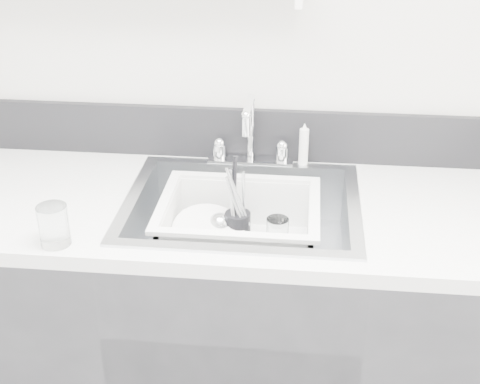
# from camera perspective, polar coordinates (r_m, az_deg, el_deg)

# --- Properties ---
(counter_run) EXTENTS (3.20, 0.62, 0.92)m
(counter_run) POSITION_cam_1_polar(r_m,az_deg,el_deg) (2.08, 0.15, -12.18)
(counter_run) COLOR #28282C
(counter_run) RESTS_ON ground
(backsplash) EXTENTS (3.20, 0.02, 0.16)m
(backsplash) POSITION_cam_1_polar(r_m,az_deg,el_deg) (2.05, 1.01, 4.96)
(backsplash) COLOR black
(backsplash) RESTS_ON counter_run
(sink) EXTENTS (0.64, 0.52, 0.20)m
(sink) POSITION_cam_1_polar(r_m,az_deg,el_deg) (1.86, 0.16, -3.39)
(sink) COLOR silver
(sink) RESTS_ON counter_run
(faucet) EXTENTS (0.26, 0.18, 0.23)m
(faucet) POSITION_cam_1_polar(r_m,az_deg,el_deg) (2.01, 0.88, 3.87)
(faucet) COLOR silver
(faucet) RESTS_ON counter_run
(side_sprayer) EXTENTS (0.03, 0.03, 0.14)m
(side_sprayer) POSITION_cam_1_polar(r_m,az_deg,el_deg) (2.01, 5.46, 4.03)
(side_sprayer) COLOR white
(side_sprayer) RESTS_ON counter_run
(wash_tub) EXTENTS (0.44, 0.36, 0.17)m
(wash_tub) POSITION_cam_1_polar(r_m,az_deg,el_deg) (1.86, -0.07, -3.16)
(wash_tub) COLOR white
(wash_tub) RESTS_ON sink
(plate_stack) EXTENTS (0.25, 0.24, 0.10)m
(plate_stack) POSITION_cam_1_polar(r_m,az_deg,el_deg) (1.89, -2.46, -4.25)
(plate_stack) COLOR white
(plate_stack) RESTS_ON wash_tub
(utensil_cup) EXTENTS (0.07, 0.07, 0.25)m
(utensil_cup) POSITION_cam_1_polar(r_m,az_deg,el_deg) (1.91, -0.20, -2.78)
(utensil_cup) COLOR black
(utensil_cup) RESTS_ON wash_tub
(ladle) EXTENTS (0.22, 0.28, 0.08)m
(ladle) POSITION_cam_1_polar(r_m,az_deg,el_deg) (1.87, -0.92, -4.20)
(ladle) COLOR silver
(ladle) RESTS_ON wash_tub
(tumbler_in_tub) EXTENTS (0.08, 0.08, 0.09)m
(tumbler_in_tub) POSITION_cam_1_polar(r_m,az_deg,el_deg) (1.89, 3.20, -3.52)
(tumbler_in_tub) COLOR white
(tumbler_in_tub) RESTS_ON wash_tub
(tumbler_counter) EXTENTS (0.08, 0.08, 0.10)m
(tumbler_counter) POSITION_cam_1_polar(r_m,az_deg,el_deg) (1.67, -15.61, -2.76)
(tumbler_counter) COLOR white
(tumbler_counter) RESTS_ON counter_run
(bowl_small) EXTENTS (0.13, 0.13, 0.03)m
(bowl_small) POSITION_cam_1_polar(r_m,az_deg,el_deg) (1.81, 2.10, -6.20)
(bowl_small) COLOR white
(bowl_small) RESTS_ON wash_tub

